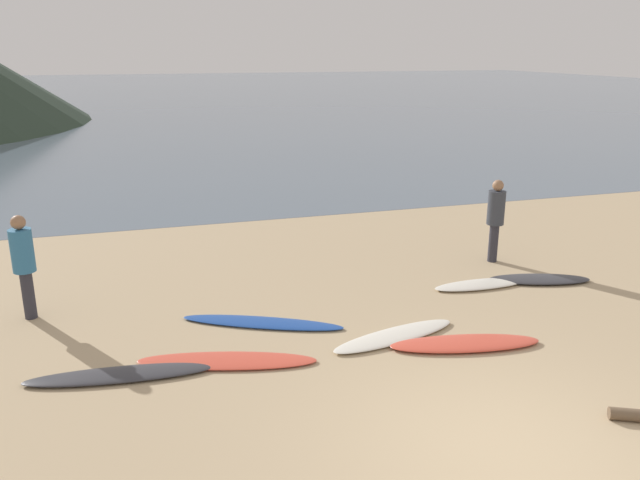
{
  "coord_description": "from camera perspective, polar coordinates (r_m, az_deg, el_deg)",
  "views": [
    {
      "loc": [
        -3.74,
        -5.22,
        4.34
      ],
      "look_at": [
        -0.18,
        6.55,
        0.6
      ],
      "focal_mm": 35.66,
      "sensor_mm": 36.0,
      "label": 1
    }
  ],
  "objects": [
    {
      "name": "ocean_water",
      "position": [
        66.05,
        -13.91,
        12.65
      ],
      "size": [
        140.0,
        100.0,
        0.01
      ],
      "primitive_type": "cube",
      "color": "slate",
      "rests_on": "ground"
    },
    {
      "name": "person_0",
      "position": [
        13.65,
        15.49,
        2.26
      ],
      "size": [
        0.35,
        0.35,
        1.75
      ],
      "rotation": [
        0.0,
        0.0,
        5.06
      ],
      "color": "#2D2D38",
      "rests_on": "ground"
    },
    {
      "name": "surfboard_3",
      "position": [
        10.05,
        6.71,
        -8.53
      ],
      "size": [
        2.29,
        1.05,
        0.08
      ],
      "primitive_type": "ellipsoid",
      "rotation": [
        0.0,
        0.0,
        0.25
      ],
      "color": "silver",
      "rests_on": "ground"
    },
    {
      "name": "surfboard_2",
      "position": [
        10.5,
        -5.21,
        -7.38
      ],
      "size": [
        2.62,
        1.6,
        0.06
      ],
      "primitive_type": "ellipsoid",
      "rotation": [
        0.0,
        0.0,
        -0.45
      ],
      "color": "#1E479E",
      "rests_on": "ground"
    },
    {
      "name": "person_1",
      "position": [
        11.41,
        -25.09,
        -1.52
      ],
      "size": [
        0.36,
        0.36,
        1.77
      ],
      "rotation": [
        0.0,
        0.0,
        1.9
      ],
      "color": "#2D2D38",
      "rests_on": "ground"
    },
    {
      "name": "surfboard_6",
      "position": [
        13.01,
        19.09,
        -3.34
      ],
      "size": [
        2.04,
        1.13,
        0.09
      ],
      "primitive_type": "ellipsoid",
      "rotation": [
        0.0,
        0.0,
        -0.29
      ],
      "color": "#333338",
      "rests_on": "ground"
    },
    {
      "name": "surfboard_0",
      "position": [
        9.3,
        -17.48,
        -11.44
      ],
      "size": [
        2.6,
        0.74,
        0.08
      ],
      "primitive_type": "ellipsoid",
      "rotation": [
        0.0,
        0.0,
        -0.1
      ],
      "color": "#333338",
      "rests_on": "ground"
    },
    {
      "name": "surfboard_5",
      "position": [
        12.43,
        14.25,
        -3.87
      ],
      "size": [
        1.91,
        0.54,
        0.08
      ],
      "primitive_type": "ellipsoid",
      "rotation": [
        0.0,
        0.0,
        -0.01
      ],
      "color": "silver",
      "rests_on": "ground"
    },
    {
      "name": "ground_plane",
      "position": [
        16.29,
        -2.92,
        1.07
      ],
      "size": [
        120.0,
        120.0,
        0.2
      ],
      "primitive_type": "cube",
      "color": "tan",
      "rests_on": "ground"
    },
    {
      "name": "surfboard_1",
      "position": [
        9.36,
        -8.34,
        -10.67
      ],
      "size": [
        2.63,
        1.27,
        0.07
      ],
      "primitive_type": "ellipsoid",
      "rotation": [
        0.0,
        0.0,
        -0.28
      ],
      "color": "#D84C38",
      "rests_on": "ground"
    },
    {
      "name": "surfboard_4",
      "position": [
        9.97,
        12.88,
        -9.03
      ],
      "size": [
        2.38,
        1.03,
        0.1
      ],
      "primitive_type": "ellipsoid",
      "rotation": [
        0.0,
        0.0,
        -0.19
      ],
      "color": "#D84C38",
      "rests_on": "ground"
    }
  ]
}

